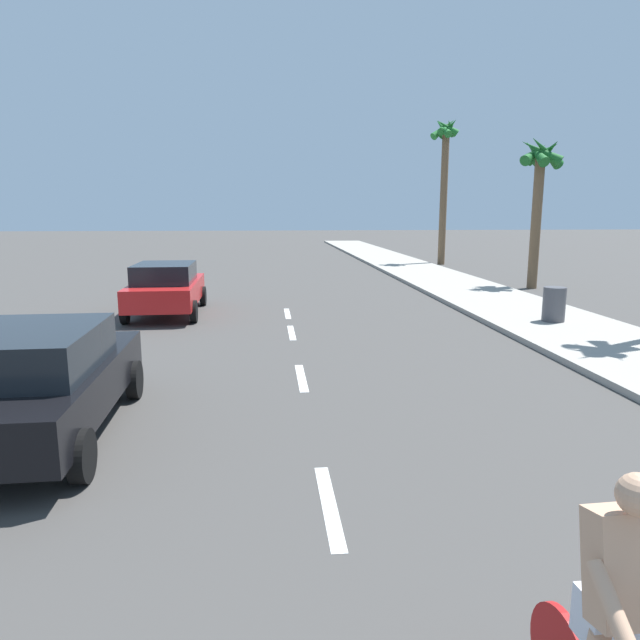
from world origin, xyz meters
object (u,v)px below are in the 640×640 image
object	(u,v)px
trash_bin_far	(554,304)
palm_tree_distant	(445,156)
palm_tree_far	(540,173)
parked_car_red	(166,287)
parked_car_black	(38,379)

from	to	relation	value
trash_bin_far	palm_tree_distant	bearing A→B (deg)	82.06
palm_tree_far	palm_tree_distant	xyz separation A→B (m)	(-0.45, 10.92, 1.66)
palm_tree_distant	trash_bin_far	size ratio (longest dim) A/B	9.09
parked_car_red	trash_bin_far	world-z (taller)	parked_car_red
palm_tree_far	trash_bin_far	bearing A→B (deg)	-111.72
trash_bin_far	parked_car_black	bearing A→B (deg)	-147.95
palm_tree_far	parked_car_red	bearing A→B (deg)	-161.15
parked_car_red	palm_tree_distant	bearing A→B (deg)	48.25
trash_bin_far	palm_tree_far	bearing A→B (deg)	68.28
parked_car_red	palm_tree_far	bearing A→B (deg)	17.71
parked_car_black	palm_tree_distant	world-z (taller)	palm_tree_distant
parked_car_red	palm_tree_distant	size ratio (longest dim) A/B	0.53
parked_car_black	trash_bin_far	world-z (taller)	parked_car_black
parked_car_red	trash_bin_far	xyz separation A→B (m)	(10.84, -2.88, -0.23)
parked_car_black	palm_tree_far	world-z (taller)	palm_tree_far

